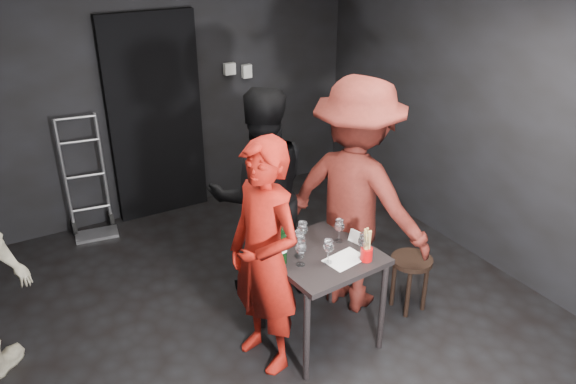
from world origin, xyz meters
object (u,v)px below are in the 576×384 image
wine_bottle (281,246)px  breadstick_cup (367,245)px  man_maroon (358,169)px  hand_truck (92,213)px  server_red (264,245)px  woman_black (260,176)px  tasting_table (322,265)px  stool (411,269)px

wine_bottle → breadstick_cup: wine_bottle is taller
man_maroon → breadstick_cup: bearing=127.5°
hand_truck → wine_bottle: hand_truck is taller
hand_truck → server_red: (0.66, -2.47, 0.73)m
man_maroon → wine_bottle: bearing=82.3°
woman_black → tasting_table: bearing=109.5°
hand_truck → wine_bottle: size_ratio=3.64×
hand_truck → breadstick_cup: bearing=-55.5°
breadstick_cup → woman_black: bearing=104.7°
man_maroon → tasting_table: bearing=95.3°
stool → wine_bottle: bearing=175.3°
hand_truck → wine_bottle: bearing=-63.3°
server_red → breadstick_cup: server_red is taller
woman_black → hand_truck: bearing=-42.4°
wine_bottle → breadstick_cup: (0.52, -0.27, -0.01)m
hand_truck → breadstick_cup: size_ratio=4.70×
man_maroon → wine_bottle: (-0.79, -0.23, -0.31)m
hand_truck → woman_black: (1.05, -1.67, 0.81)m
stool → wine_bottle: (-1.13, 0.09, 0.51)m
stool → man_maroon: size_ratio=0.20×
hand_truck → wine_bottle: 2.65m
stool → woman_black: (-0.88, 0.87, 0.67)m
tasting_table → server_red: 0.54m
stool → breadstick_cup: (-0.61, -0.17, 0.50)m
server_red → breadstick_cup: (0.67, -0.24, -0.08)m
woman_black → wine_bottle: woman_black is taller
server_red → woman_black: size_ratio=0.91×
woman_black → stool: bearing=150.6°
man_maroon → wine_bottle: size_ratio=7.06×
stool → hand_truck: bearing=127.4°
server_red → man_maroon: man_maroon is taller
hand_truck → woman_black: size_ratio=0.59×
stool → wine_bottle: wine_bottle is taller
tasting_table → stool: 0.87m
hand_truck → server_red: server_red is taller
woman_black → server_red: bearing=79.2°
hand_truck → wine_bottle: (0.81, -2.44, 0.66)m
stool → breadstick_cup: bearing=-163.9°
server_red → wine_bottle: (0.14, 0.03, -0.07)m
stool → breadstick_cup: breadstick_cup is taller
wine_bottle → stool: bearing=-4.7°
breadstick_cup → man_maroon: bearing=61.5°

